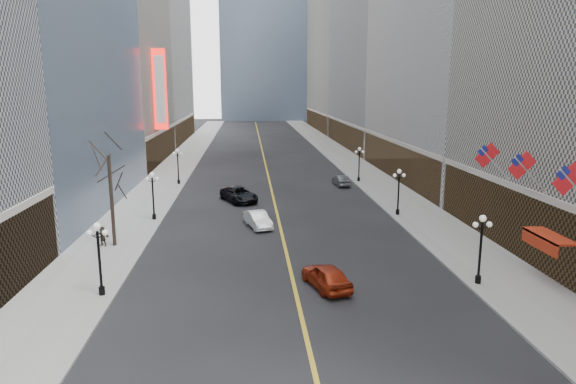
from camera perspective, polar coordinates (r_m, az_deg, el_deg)
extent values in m
cube|color=gray|center=(73.10, 8.87, 1.75)|extent=(6.00, 230.00, 0.15)
cube|color=gray|center=(72.01, -13.37, 1.42)|extent=(6.00, 230.00, 0.15)
cube|color=gold|center=(81.06, -2.46, 2.81)|extent=(0.25, 200.00, 0.02)
cube|color=#473A2F|center=(71.96, 12.72, 3.48)|extent=(2.80, 35.00, 5.00)
cube|color=#9C9C9F|center=(111.57, 13.24, 17.33)|extent=(26.00, 40.00, 48.00)
cube|color=#473A2F|center=(108.59, 6.83, 6.40)|extent=(2.80, 39.00, 5.00)
cube|color=#A69F8A|center=(153.70, 8.29, 18.52)|extent=(26.00, 46.00, 62.00)
cube|color=#473A2F|center=(150.86, 3.63, 7.94)|extent=(2.80, 45.00, 5.00)
cube|color=#A69F8A|center=(92.01, -22.90, 18.63)|extent=(26.00, 30.00, 50.00)
cube|color=#473A2F|center=(88.98, -14.61, 4.93)|extent=(2.80, 29.00, 5.00)
cube|color=#473A2F|center=(122.44, -11.89, 6.83)|extent=(2.80, 37.00, 5.00)
cylinder|color=black|center=(35.56, 20.36, -9.09)|extent=(0.36, 0.36, 0.50)
cylinder|color=black|center=(35.00, 20.57, -6.41)|extent=(0.16, 0.16, 4.00)
sphere|color=white|center=(34.38, 20.84, -2.76)|extent=(0.44, 0.44, 0.44)
sphere|color=white|center=(34.29, 20.11, -3.43)|extent=(0.36, 0.36, 0.36)
sphere|color=white|center=(34.67, 21.47, -3.37)|extent=(0.36, 0.36, 0.36)
cylinder|color=black|center=(51.67, 12.08, -2.17)|extent=(0.36, 0.36, 0.50)
cylinder|color=black|center=(51.28, 12.16, -0.27)|extent=(0.16, 0.16, 4.00)
sphere|color=white|center=(50.86, 12.27, 2.26)|extent=(0.44, 0.44, 0.44)
sphere|color=white|center=(50.80, 11.77, 1.81)|extent=(0.36, 0.36, 0.36)
sphere|color=white|center=(51.06, 12.74, 1.82)|extent=(0.36, 0.36, 0.36)
cylinder|color=black|center=(68.72, 7.86, 1.42)|extent=(0.36, 0.36, 0.50)
cylinder|color=black|center=(68.43, 7.90, 2.86)|extent=(0.16, 0.16, 4.00)
sphere|color=white|center=(68.12, 7.95, 4.77)|extent=(0.44, 0.44, 0.44)
sphere|color=white|center=(68.07, 7.57, 4.44)|extent=(0.36, 0.36, 0.36)
sphere|color=white|center=(68.27, 8.31, 4.44)|extent=(0.36, 0.36, 0.36)
cylinder|color=black|center=(33.64, -19.98, -10.27)|extent=(0.36, 0.36, 0.50)
cylinder|color=black|center=(33.04, -20.19, -7.45)|extent=(0.16, 0.16, 4.00)
sphere|color=white|center=(32.39, -20.48, -3.60)|extent=(0.44, 0.44, 0.44)
sphere|color=white|center=(32.62, -21.19, -4.27)|extent=(0.36, 0.36, 0.36)
sphere|color=white|center=(32.37, -19.66, -4.28)|extent=(0.36, 0.36, 0.36)
cylinder|color=black|center=(50.36, -14.65, -2.66)|extent=(0.36, 0.36, 0.50)
cylinder|color=black|center=(49.97, -14.75, -0.71)|extent=(0.16, 0.16, 4.00)
sphere|color=white|center=(49.54, -14.89, 1.89)|extent=(0.44, 0.44, 0.44)
sphere|color=white|center=(49.69, -15.38, 1.42)|extent=(0.36, 0.36, 0.36)
sphere|color=white|center=(49.52, -14.35, 1.44)|extent=(0.36, 0.36, 0.36)
cylinder|color=black|center=(67.75, -12.05, 1.12)|extent=(0.36, 0.36, 0.50)
cylinder|color=black|center=(67.45, -12.11, 2.58)|extent=(0.16, 0.16, 4.00)
sphere|color=white|center=(67.13, -12.19, 4.52)|extent=(0.44, 0.44, 0.44)
sphere|color=white|center=(67.24, -12.56, 4.17)|extent=(0.36, 0.36, 0.36)
sphere|color=white|center=(67.12, -11.80, 4.19)|extent=(0.36, 0.36, 0.36)
cube|color=red|center=(32.86, 28.73, 1.28)|extent=(1.94, 0.04, 1.94)
cube|color=navy|center=(32.62, 28.27, 1.88)|extent=(0.88, 0.06, 0.88)
cylinder|color=#B2B2B7|center=(37.50, 25.35, 1.71)|extent=(2.49, 0.12, 2.49)
cube|color=red|center=(37.09, 24.56, 2.70)|extent=(1.94, 0.04, 1.94)
cube|color=navy|center=(36.87, 24.13, 3.24)|extent=(0.88, 0.06, 0.88)
cylinder|color=#B2B2B7|center=(41.85, 22.00, 2.93)|extent=(2.49, 0.12, 2.49)
cube|color=red|center=(41.48, 21.26, 3.82)|extent=(1.94, 0.04, 1.94)
cube|color=navy|center=(41.29, 20.85, 4.31)|extent=(0.88, 0.06, 0.88)
cube|color=#9A2510|center=(36.83, 27.06, -4.37)|extent=(1.40, 4.00, 0.15)
cube|color=#9A2510|center=(36.60, 26.13, -5.03)|extent=(0.10, 4.00, 0.90)
cube|color=red|center=(81.09, -14.05, 10.99)|extent=(2.00, 0.50, 12.00)
cube|color=white|center=(81.08, -14.01, 10.99)|extent=(1.40, 0.55, 10.00)
cylinder|color=#2D231C|center=(42.36, -19.00, -0.96)|extent=(0.28, 0.28, 7.20)
imported|color=white|center=(46.51, -3.35, -3.06)|extent=(2.69, 4.64, 1.45)
imported|color=black|center=(56.85, -5.45, -0.27)|extent=(4.76, 6.41, 1.62)
imported|color=maroon|center=(32.95, 4.27, -9.30)|extent=(3.10, 4.95, 1.57)
imported|color=#434849|center=(65.87, 5.91, 1.27)|extent=(1.76, 4.24, 1.36)
imported|color=#30291A|center=(43.22, -19.91, -4.64)|extent=(1.48, 1.00, 1.56)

